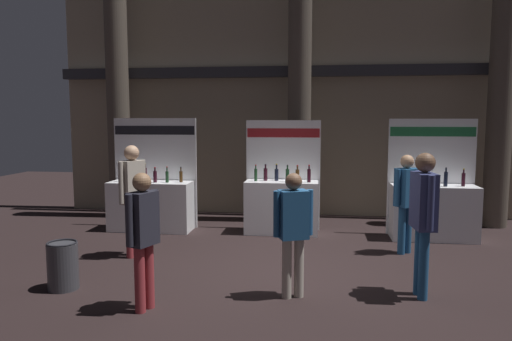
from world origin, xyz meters
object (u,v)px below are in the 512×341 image
exhibitor_booth_1 (282,203)px  visitor_0 (406,195)px  trash_bin (63,266)px  visitor_1 (423,210)px  exhibitor_booth_0 (151,201)px  visitor_4 (133,190)px  exhibitor_booth_2 (433,207)px  visitor_5 (293,225)px  visitor_2 (143,230)px

exhibitor_booth_1 → visitor_0: (2.17, -1.21, 0.39)m
trash_bin → visitor_0: size_ratio=0.38×
trash_bin → visitor_1: visitor_1 is taller
exhibitor_booth_0 → visitor_1: exhibitor_booth_0 is taller
visitor_1 → trash_bin: bearing=88.8°
visitor_0 → visitor_4: size_ratio=0.91×
exhibitor_booth_1 → exhibitor_booth_2: exhibitor_booth_2 is taller
visitor_4 → visitor_5: visitor_4 is taller
visitor_0 → visitor_1: size_ratio=0.91×
exhibitor_booth_2 → visitor_2: size_ratio=1.38×
exhibitor_booth_1 → exhibitor_booth_2: (2.87, -0.13, -0.00)m
visitor_0 → visitor_1: bearing=46.4°
visitor_0 → visitor_4: visitor_4 is taller
exhibitor_booth_1 → visitor_4: exhibitor_booth_1 is taller
exhibitor_booth_1 → visitor_5: exhibitor_booth_1 is taller
trash_bin → visitor_0: visitor_0 is taller
exhibitor_booth_1 → trash_bin: exhibitor_booth_1 is taller
exhibitor_booth_2 → visitor_5: exhibitor_booth_2 is taller
exhibitor_booth_2 → visitor_5: bearing=-126.8°
exhibitor_booth_2 → visitor_4: (-5.16, -1.84, 0.50)m
visitor_0 → visitor_2: bearing=0.0°
trash_bin → exhibitor_booth_2: bearing=31.6°
trash_bin → visitor_1: 4.75m
exhibitor_booth_0 → visitor_1: 5.63m
exhibitor_booth_1 → visitor_5: 3.47m
exhibitor_booth_1 → exhibitor_booth_2: size_ratio=0.99×
visitor_1 → exhibitor_booth_2: bearing=-20.6°
exhibitor_booth_2 → visitor_0: (-0.70, -1.08, 0.39)m
visitor_0 → visitor_5: bearing=12.3°
exhibitor_booth_0 → visitor_5: bearing=-47.4°
exhibitor_booth_2 → visitor_1: 3.23m
visitor_1 → visitor_5: 1.64m
visitor_4 → visitor_5: 3.06m
visitor_5 → visitor_4: bearing=129.9°
exhibitor_booth_2 → visitor_4: exhibitor_booth_2 is taller
exhibitor_booth_0 → visitor_5: (3.06, -3.32, 0.35)m
exhibitor_booth_1 → visitor_5: (0.40, -3.43, 0.34)m
visitor_0 → visitor_5: 2.84m
visitor_4 → exhibitor_booth_2: bearing=-44.9°
visitor_1 → visitor_2: 3.45m
visitor_2 → visitor_4: size_ratio=0.89×
trash_bin → visitor_4: visitor_4 is taller
exhibitor_booth_2 → visitor_4: size_ratio=1.23×
exhibitor_booth_2 → trash_bin: bearing=-148.4°
exhibitor_booth_1 → exhibitor_booth_0: bearing=-177.7°
visitor_5 → visitor_0: bearing=29.7°
exhibitor_booth_2 → visitor_1: (-0.85, -3.07, 0.53)m
exhibitor_booth_0 → visitor_1: (4.67, -3.10, 0.53)m
exhibitor_booth_0 → visitor_0: size_ratio=1.36×
trash_bin → visitor_4: (0.37, 1.55, 0.78)m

